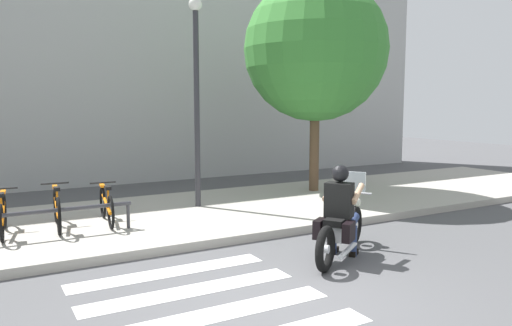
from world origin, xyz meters
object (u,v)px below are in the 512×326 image
bicycle_1 (3,215)px  bike_rack (34,215)px  rider (341,204)px  bicycle_2 (57,209)px  motorcycle (342,227)px  tree_near_rack (316,50)px  street_lamp (197,86)px  bicycle_3 (107,205)px

bicycle_1 → bike_rack: (0.43, -0.55, 0.06)m
rider → bicycle_2: bearing=136.6°
bicycle_1 → bicycle_2: bicycle_2 is taller
motorcycle → bike_rack: 4.95m
motorcycle → tree_near_rack: 6.06m
bike_rack → tree_near_rack: (6.74, 1.59, 3.14)m
rider → street_lamp: 4.50m
bicycle_2 → tree_near_rack: size_ratio=0.30×
bicycle_1 → bicycle_3: bicycle_1 is taller
motorcycle → bicycle_2: motorcycle is taller
bicycle_2 → street_lamp: (2.94, 0.63, 2.23)m
motorcycle → street_lamp: bearing=100.1°
bicycle_3 → tree_near_rack: bearing=10.7°
bicycle_2 → motorcycle: bearing=-42.5°
rider → bike_rack: bearing=144.8°
tree_near_rack → rider: bearing=-121.6°
motorcycle → bicycle_3: 4.37m
rider → bicycle_3: rider is taller
bicycle_3 → tree_near_rack: tree_near_rack is taller
motorcycle → rider: (-0.07, -0.04, 0.37)m
tree_near_rack → motorcycle: bearing=-121.2°
bicycle_3 → bike_rack: bearing=-156.6°
motorcycle → street_lamp: size_ratio=0.42×
bicycle_2 → street_lamp: bearing=12.1°
bike_rack → street_lamp: street_lamp is taller
bicycle_1 → bicycle_2: (0.86, -0.00, 0.01)m
bicycle_3 → tree_near_rack: (5.46, 1.03, 3.21)m
bicycle_1 → tree_near_rack: size_ratio=0.30×
rider → street_lamp: bearing=99.1°
street_lamp → tree_near_rack: 3.53m
tree_near_rack → bicycle_2: bearing=-170.7°
rider → bicycle_3: bearing=128.8°
bicycle_3 → motorcycle: bearing=-50.1°
motorcycle → tree_near_rack: (2.66, 4.39, 3.23)m
street_lamp → tree_near_rack: tree_near_rack is taller
bicycle_2 → bicycle_1: bearing=180.0°
motorcycle → tree_near_rack: size_ratio=0.34×
bicycle_2 → rider: bearing=-43.4°
bicycle_2 → street_lamp: size_ratio=0.36×
bicycle_1 → tree_near_rack: 7.92m
street_lamp → bicycle_3: bearing=-163.2°
bicycle_3 → bike_rack: bicycle_3 is taller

